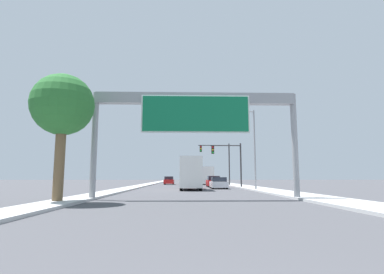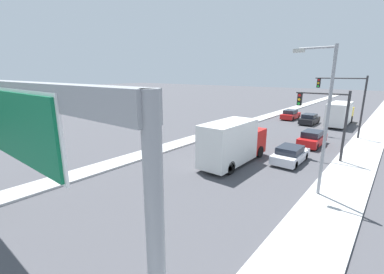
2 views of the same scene
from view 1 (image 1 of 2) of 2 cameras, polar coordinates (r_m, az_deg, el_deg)
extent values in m
cube|color=#B7B7B7|center=(61.68, 6.39, -8.81)|extent=(3.00, 120.00, 0.15)
cube|color=#B7B7B7|center=(61.44, -7.77, -8.79)|extent=(2.00, 120.00, 0.15)
cylinder|color=gray|center=(20.01, -18.14, -1.47)|extent=(0.39, 0.39, 6.85)
cylinder|color=gray|center=(20.49, 18.99, -1.57)|extent=(0.39, 0.39, 6.85)
cube|color=gray|center=(19.76, 0.64, 7.30)|extent=(12.90, 0.60, 0.70)
cube|color=white|center=(19.22, 0.68, 4.41)|extent=(6.95, 0.08, 2.46)
cube|color=#0F6B42|center=(19.17, 0.69, 4.44)|extent=(6.75, 0.16, 2.26)
cube|color=red|center=(43.33, 4.08, -8.71)|extent=(1.80, 4.47, 0.78)
cube|color=#1E232D|center=(43.10, 4.10, -7.80)|extent=(1.59, 2.32, 0.59)
cylinder|color=black|center=(44.64, 2.88, -9.00)|extent=(0.22, 0.64, 0.64)
cylinder|color=black|center=(44.79, 4.92, -8.98)|extent=(0.22, 0.64, 0.64)
cylinder|color=black|center=(41.88, 3.18, -9.10)|extent=(0.22, 0.64, 0.64)
cylinder|color=black|center=(42.04, 5.35, -9.07)|extent=(0.22, 0.64, 0.64)
cube|color=black|center=(55.03, -0.83, -8.51)|extent=(1.87, 4.39, 0.74)
cube|color=#1E232D|center=(54.80, -0.83, -7.84)|extent=(1.64, 2.28, 0.56)
cylinder|color=black|center=(56.39, -1.70, -8.72)|extent=(0.22, 0.64, 0.64)
cylinder|color=black|center=(56.41, 0.00, -8.72)|extent=(0.22, 0.64, 0.64)
cylinder|color=black|center=(53.67, -1.70, -8.77)|extent=(0.22, 0.64, 0.64)
cylinder|color=black|center=(53.69, 0.08, -8.78)|extent=(0.22, 0.64, 0.64)
cube|color=silver|center=(36.91, 5.08, -8.98)|extent=(1.88, 4.24, 0.68)
cube|color=#1E232D|center=(36.69, 5.10, -8.04)|extent=(1.66, 2.21, 0.52)
cylinder|color=black|center=(38.14, 3.59, -9.24)|extent=(0.22, 0.64, 0.64)
cylinder|color=black|center=(38.32, 6.10, -9.20)|extent=(0.22, 0.64, 0.64)
cylinder|color=black|center=(35.52, 3.98, -9.36)|extent=(0.22, 0.64, 0.64)
cylinder|color=black|center=(35.72, 6.67, -9.32)|extent=(0.22, 0.64, 0.64)
cube|color=red|center=(57.46, -4.39, -8.45)|extent=(1.83, 4.41, 0.75)
cube|color=#1E232D|center=(57.24, -4.40, -7.79)|extent=(1.61, 2.29, 0.57)
cylinder|color=black|center=(58.87, -5.12, -8.64)|extent=(0.22, 0.64, 0.64)
cylinder|color=black|center=(58.80, -3.54, -8.66)|extent=(0.22, 0.64, 0.64)
cylinder|color=black|center=(56.15, -5.29, -8.69)|extent=(0.22, 0.64, 0.64)
cylinder|color=black|center=(56.07, -3.63, -8.71)|extent=(0.22, 0.64, 0.64)
cube|color=yellow|center=(60.17, 2.47, -7.76)|extent=(2.13, 2.40, 1.90)
cube|color=silver|center=(55.89, 2.78, -7.24)|extent=(2.31, 6.18, 2.94)
cylinder|color=black|center=(59.99, 1.50, -8.48)|extent=(0.28, 1.00, 1.00)
cylinder|color=black|center=(60.14, 3.46, -8.47)|extent=(0.28, 1.00, 1.00)
cylinder|color=black|center=(54.29, 1.83, -8.57)|extent=(0.28, 1.00, 1.00)
cylinder|color=black|center=(54.44, 3.99, -8.55)|extent=(0.28, 1.00, 1.00)
cube|color=red|center=(36.33, -0.42, -7.72)|extent=(2.12, 2.08, 2.09)
cube|color=silver|center=(32.63, -0.28, -6.74)|extent=(2.31, 5.34, 3.22)
cylinder|color=black|center=(36.23, -2.04, -9.05)|extent=(0.28, 1.00, 1.00)
cylinder|color=black|center=(36.27, 1.20, -9.05)|extent=(0.28, 1.00, 1.00)
cylinder|color=black|center=(31.29, -2.11, -9.28)|extent=(0.28, 1.00, 1.00)
cylinder|color=black|center=(31.34, 1.65, -9.28)|extent=(0.28, 1.00, 1.00)
cylinder|color=#2D2D30|center=(39.82, 9.30, -5.36)|extent=(0.20, 0.20, 5.82)
cylinder|color=#2D2D30|center=(39.68, 6.38, -1.62)|extent=(4.00, 0.14, 0.14)
cube|color=black|center=(39.42, 3.98, -2.45)|extent=(0.35, 0.28, 1.05)
cylinder|color=red|center=(39.30, 3.99, -1.92)|extent=(0.22, 0.04, 0.22)
cylinder|color=yellow|center=(39.27, 4.00, -2.43)|extent=(0.22, 0.04, 0.22)
cylinder|color=green|center=(39.24, 4.00, -2.94)|extent=(0.22, 0.04, 0.22)
cylinder|color=#2D2D30|center=(49.69, 7.11, -5.21)|extent=(0.20, 0.20, 6.89)
cylinder|color=#2D2D30|center=(49.60, 4.14, -1.60)|extent=(5.09, 0.14, 0.14)
cube|color=black|center=(49.38, 1.68, -2.26)|extent=(0.35, 0.28, 1.05)
cylinder|color=red|center=(49.25, 1.69, -1.84)|extent=(0.22, 0.04, 0.22)
cylinder|color=yellow|center=(49.22, 1.69, -2.24)|extent=(0.22, 0.04, 0.22)
cylinder|color=green|center=(49.18, 1.69, -2.65)|extent=(0.22, 0.04, 0.22)
cylinder|color=brown|center=(17.88, -23.86, -2.80)|extent=(0.55, 0.55, 5.42)
sphere|color=#286B2D|center=(18.28, -23.40, 5.70)|extent=(3.43, 3.43, 3.43)
cylinder|color=gray|center=(32.70, 11.86, -2.38)|extent=(0.18, 0.18, 8.61)
cylinder|color=gray|center=(33.12, 10.07, 4.79)|extent=(1.89, 0.12, 0.12)
cube|color=#B2B2A8|center=(32.92, 8.46, 4.65)|extent=(0.60, 0.28, 0.20)
camera|label=2|loc=(20.06, 31.07, 9.98)|focal=24.00mm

